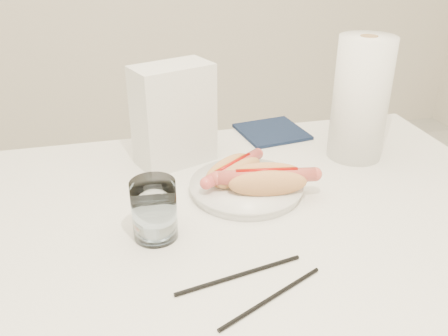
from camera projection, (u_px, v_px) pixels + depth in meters
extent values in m
cube|color=white|center=(219.00, 227.00, 0.88)|extent=(1.20, 0.80, 0.04)
cylinder|color=silver|center=(367.00, 244.00, 1.46)|extent=(0.04, 0.04, 0.71)
cylinder|color=white|center=(246.00, 188.00, 0.95)|extent=(0.23, 0.23, 0.02)
ellipsoid|color=tan|center=(239.00, 172.00, 0.94)|extent=(0.12, 0.11, 0.04)
ellipsoid|color=tan|center=(227.00, 168.00, 0.96)|extent=(0.12, 0.11, 0.04)
ellipsoid|color=tan|center=(233.00, 175.00, 0.95)|extent=(0.12, 0.11, 0.02)
cylinder|color=#DA504D|center=(233.00, 168.00, 0.95)|extent=(0.14, 0.12, 0.02)
cylinder|color=#990A05|center=(233.00, 163.00, 0.94)|extent=(0.09, 0.07, 0.01)
ellipsoid|color=#DC9356|center=(268.00, 183.00, 0.89)|extent=(0.15, 0.06, 0.05)
ellipsoid|color=#DC9356|center=(265.00, 175.00, 0.93)|extent=(0.15, 0.06, 0.05)
ellipsoid|color=#DC9356|center=(266.00, 184.00, 0.92)|extent=(0.14, 0.08, 0.03)
cylinder|color=#CF5449|center=(266.00, 176.00, 0.91)|extent=(0.19, 0.06, 0.03)
cylinder|color=#990A05|center=(267.00, 171.00, 0.90)|extent=(0.12, 0.03, 0.01)
cylinder|color=silver|center=(154.00, 210.00, 0.80)|extent=(0.08, 0.08, 0.10)
cylinder|color=black|center=(239.00, 275.00, 0.72)|extent=(0.21, 0.05, 0.01)
cylinder|color=black|center=(272.00, 298.00, 0.68)|extent=(0.18, 0.09, 0.01)
cube|color=silver|center=(174.00, 115.00, 1.03)|extent=(0.19, 0.14, 0.22)
cube|color=#101B34|center=(272.00, 132.00, 1.21)|extent=(0.17, 0.17, 0.01)
cylinder|color=white|center=(361.00, 99.00, 1.04)|extent=(0.15, 0.15, 0.27)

